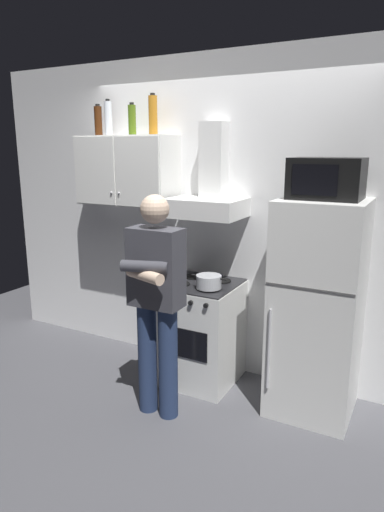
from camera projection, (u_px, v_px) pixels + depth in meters
ground_plane at (192, 393)px, 3.65m from camera, size 7.00×7.00×0.00m
back_wall_tiled at (225, 219)px, 3.84m from camera, size 4.80×0.10×2.70m
upper_cabinet at (127, 171)px, 3.95m from camera, size 0.90×0.37×0.60m
stove_oven at (201, 332)px, 3.78m from camera, size 0.60×0.62×0.87m
range_hood at (208, 192)px, 3.62m from camera, size 0.60×0.44×0.75m
refrigerator at (317, 309)px, 3.26m from camera, size 0.60×0.62×1.60m
microwave at (327, 179)px, 3.06m from camera, size 0.48×0.37×0.28m
person_standing at (156, 299)px, 3.17m from camera, size 0.38×0.33×1.64m
cooking_pot at (209, 282)px, 3.50m from camera, size 0.30×0.20×0.10m
bottle_vodka_clear at (108, 118)px, 3.96m from camera, size 0.07×0.07×0.31m
bottle_olive_oil at (132, 120)px, 3.85m from camera, size 0.07×0.07×0.27m
bottle_rum_dark at (98, 121)px, 3.99m from camera, size 0.07×0.07×0.27m
bottle_liquor_amber at (153, 115)px, 3.75m from camera, size 0.07×0.07×0.34m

